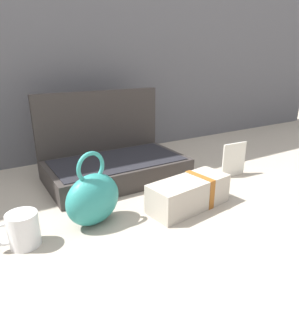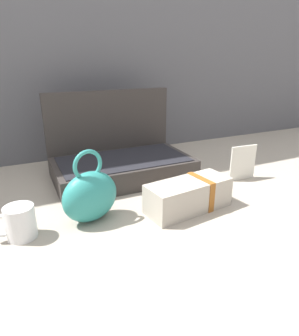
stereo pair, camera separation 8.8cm
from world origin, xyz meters
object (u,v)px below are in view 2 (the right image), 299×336
Objects in this scene: info_card_left at (243,163)px; open_suitcase at (120,158)px; teal_pouch_handbag at (90,196)px; cream_toiletry_bag at (189,195)px; coffee_mug at (19,222)px.

open_suitcase is at bearing 153.57° from info_card_left.
open_suitcase is 2.42× the size of teal_pouch_handbag.
teal_pouch_handbag is at bearing 168.08° from cream_toiletry_bag.
coffee_mug is 0.78m from info_card_left.
teal_pouch_handbag reaches higher than cream_toiletry_bag.
teal_pouch_handbag is 1.90× the size of coffee_mug.
coffee_mug is 0.84× the size of info_card_left.
teal_pouch_handbag is (-0.19, -0.29, 0.01)m from open_suitcase.
open_suitcase is at bearing 38.36° from coffee_mug.
info_card_left is at bearing 4.91° from coffee_mug.
info_card_left reaches higher than cream_toiletry_bag.
open_suitcase is at bearing 105.51° from cream_toiletry_bag.
cream_toiletry_bag is 0.47m from coffee_mug.
info_card_left reaches higher than coffee_mug.
open_suitcase is 1.85× the size of cream_toiletry_bag.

